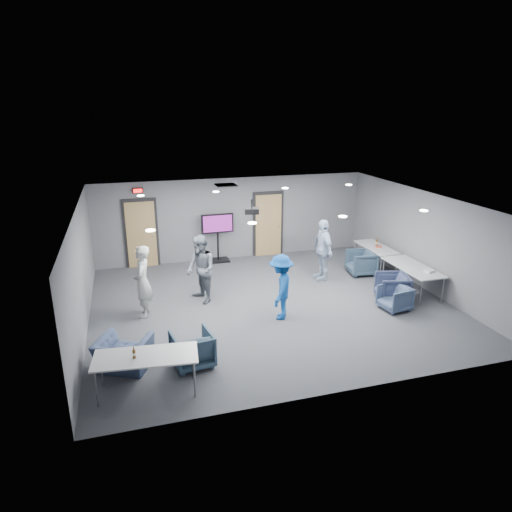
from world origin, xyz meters
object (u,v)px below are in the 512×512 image
object	(u,v)px
chair_front_b	(124,354)
chair_right_c	(395,298)
person_b	(201,269)
table_right_a	(376,248)
table_front_left	(146,358)
chair_right_b	(392,288)
projector	(252,211)
chair_right_a	(361,263)
person_c	(322,250)
bottle_front	(134,354)
person_d	(281,287)
tv_stand	(218,235)
person_a	(142,282)
table_right_b	(413,268)
bottle_right	(377,243)
chair_front_a	(192,349)

from	to	relation	value
chair_front_b	chair_right_c	bearing A→B (deg)	-146.14
person_b	table_right_a	distance (m)	5.77
table_front_left	chair_right_b	bearing A→B (deg)	26.26
person_b	table_right_a	xyz separation A→B (m)	(5.69, 0.95, -0.22)
table_right_a	projector	xyz separation A→B (m)	(-4.36, -1.14, 1.72)
chair_right_c	chair_right_a	bearing A→B (deg)	162.08
chair_right_c	projector	size ratio (longest dim) A/B	1.70
person_c	chair_front_b	world-z (taller)	person_c
table_front_left	bottle_front	world-z (taller)	bottle_front
person_d	tv_stand	xyz separation A→B (m)	(-0.58, 4.57, 0.11)
person_b	chair_right_a	bearing A→B (deg)	81.80
person_a	table_right_a	xyz separation A→B (m)	(7.18, 1.40, -0.22)
table_right_b	tv_stand	world-z (taller)	tv_stand
person_a	person_d	world-z (taller)	person_a
table_right_b	bottle_front	xyz separation A→B (m)	(-7.50, -2.74, 0.12)
person_c	table_right_a	size ratio (longest dim) A/B	1.08
chair_right_a	person_b	bearing A→B (deg)	-74.79
person_b	person_d	world-z (taller)	person_b
person_a	projector	size ratio (longest dim) A/B	4.44
person_c	table_right_a	bearing A→B (deg)	97.09
table_right_b	bottle_right	world-z (taller)	bottle_right
chair_right_b	table_right_a	size ratio (longest dim) A/B	0.47
table_front_left	bottle_front	distance (m)	0.23
chair_right_a	tv_stand	distance (m)	4.65
person_d	chair_right_b	size ratio (longest dim) A/B	2.01
bottle_front	chair_front_a	bearing A→B (deg)	31.62
chair_front_b	bottle_right	bearing A→B (deg)	-127.77
chair_right_b	chair_right_c	distance (m)	0.58
person_b	bottle_front	bearing A→B (deg)	-41.90
person_a	chair_right_b	world-z (taller)	person_a
table_front_left	person_d	bearing A→B (deg)	39.92
table_right_b	projector	bearing A→B (deg)	80.06
person_a	tv_stand	world-z (taller)	person_a
person_c	chair_right_c	world-z (taller)	person_c
person_b	chair_front_a	size ratio (longest dim) A/B	2.30
table_right_a	table_front_left	bearing A→B (deg)	122.30
person_b	table_right_b	bearing A→B (deg)	64.68
projector	chair_right_c	bearing A→B (deg)	-15.00
chair_right_a	chair_right_c	bearing A→B (deg)	-2.43
chair_front_b	tv_stand	bearing A→B (deg)	-91.85
table_right_b	person_c	bearing A→B (deg)	51.24
person_b	table_front_left	world-z (taller)	person_b
person_b	bottle_front	size ratio (longest dim) A/B	8.06
table_front_left	table_right_b	bearing A→B (deg)	26.86
person_a	table_front_left	world-z (taller)	person_a
chair_front_b	person_c	bearing A→B (deg)	-123.14
person_d	chair_right_a	size ratio (longest dim) A/B	2.00
table_right_a	projector	size ratio (longest dim) A/B	4.17
chair_right_a	tv_stand	bearing A→B (deg)	-113.72
table_right_b	chair_right_b	bearing A→B (deg)	114.90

